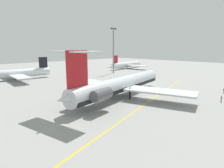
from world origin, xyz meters
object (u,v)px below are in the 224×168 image
airliner_mid_left (12,74)px  ground_crew_near_nose (221,98)px  main_jetliner (119,85)px  safety_cone_nose (110,78)px  ground_crew_near_tail (224,90)px  light_mast (113,49)px  airliner_far_right (128,64)px

airliner_mid_left → ground_crew_near_nose: (26.85, -75.61, -1.77)m
main_jetliner → safety_cone_nose: main_jetliner is taller
airliner_mid_left → ground_crew_near_tail: airliner_mid_left is taller
light_mast → airliner_far_right: bearing=23.6°
airliner_far_right → light_mast: bearing=-161.7°
airliner_far_right → light_mast: light_mast is taller
main_jetliner → safety_cone_nose: (22.39, 26.89, -3.43)m
airliner_far_right → ground_crew_near_tail: bearing=-121.8°
main_jetliner → ground_crew_near_nose: main_jetliner is taller
ground_crew_near_nose → light_mast: light_mast is taller
airliner_far_right → ground_crew_near_tail: (-34.73, -69.81, -1.67)m
airliner_mid_left → ground_crew_near_nose: size_ratio=18.97×
airliner_mid_left → main_jetliner: bearing=106.9°
airliner_far_right → safety_cone_nose: (-39.72, -23.36, -2.44)m
airliner_mid_left → light_mast: light_mast is taller
ground_crew_near_tail → safety_cone_nose: ground_crew_near_tail is taller
main_jetliner → ground_crew_near_tail: main_jetliner is taller
safety_cone_nose → main_jetliner: bearing=-129.8°
airliner_far_right → ground_crew_near_tail: 77.99m
airliner_mid_left → airliner_far_right: size_ratio=1.05×
airliner_far_right → ground_crew_near_nose: bearing=-128.1°
airliner_mid_left → ground_crew_near_nose: 80.25m
main_jetliner → ground_crew_near_nose: bearing=-66.2°
ground_crew_near_tail → safety_cone_nose: (-5.00, 46.44, -0.77)m
main_jetliner → airliner_far_right: (62.12, 50.26, -0.99)m
airliner_mid_left → ground_crew_near_tail: size_ratio=19.63×
airliner_far_right → ground_crew_near_nose: (-46.79, -72.52, -1.63)m
ground_crew_near_nose → airliner_mid_left: bearing=-83.2°
main_jetliner → airliner_far_right: bearing=28.2°
airliner_far_right → ground_crew_near_nose: size_ratio=18.05×
ground_crew_near_nose → light_mast: (21.83, 61.63, 12.41)m
airliner_mid_left → airliner_far_right: 73.71m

